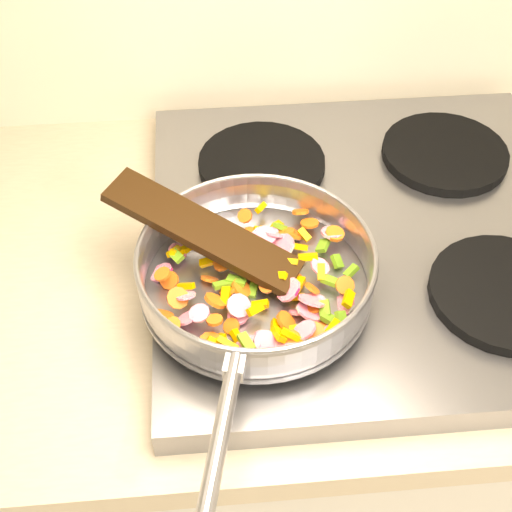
{
  "coord_description": "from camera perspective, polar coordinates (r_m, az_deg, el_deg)",
  "views": [
    {
      "loc": [
        -0.92,
        0.98,
        1.63
      ],
      "look_at": [
        -0.87,
        1.56,
        1.01
      ],
      "focal_mm": 50.0,
      "sensor_mm": 36.0,
      "label": 1
    }
  ],
  "objects": [
    {
      "name": "grate_br",
      "position": [
        1.13,
        14.86,
        7.96
      ],
      "size": [
        0.19,
        0.19,
        0.02
      ],
      "primitive_type": "cylinder",
      "color": "black",
      "rests_on": "cooktop"
    },
    {
      "name": "grate_fl",
      "position": [
        0.88,
        2.17,
        -4.18
      ],
      "size": [
        0.19,
        0.19,
        0.02
      ],
      "primitive_type": "cylinder",
      "color": "black",
      "rests_on": "cooktop"
    },
    {
      "name": "vegetable_heap",
      "position": [
        0.86,
        0.81,
        -2.4
      ],
      "size": [
        0.27,
        0.26,
        0.05
      ],
      "color": "#DBA100",
      "rests_on": "saute_pan"
    },
    {
      "name": "grate_fr",
      "position": [
        0.95,
        19.29,
        -2.79
      ],
      "size": [
        0.19,
        0.19,
        0.02
      ],
      "primitive_type": "cylinder",
      "color": "black",
      "rests_on": "cooktop"
    },
    {
      "name": "grate_bl",
      "position": [
        1.08,
        0.46,
        7.41
      ],
      "size": [
        0.19,
        0.19,
        0.02
      ],
      "primitive_type": "cylinder",
      "color": "black",
      "rests_on": "cooktop"
    },
    {
      "name": "wooden_spatula",
      "position": [
        0.88,
        -4.29,
        2.04
      ],
      "size": [
        0.25,
        0.18,
        0.07
      ],
      "primitive_type": "cube",
      "rotation": [
        0.0,
        -0.23,
        2.6
      ],
      "color": "black",
      "rests_on": "saute_pan"
    },
    {
      "name": "cooktop",
      "position": [
        1.01,
        9.12,
        1.53
      ],
      "size": [
        0.6,
        0.6,
        0.04
      ],
      "primitive_type": "cube",
      "color": "#939399",
      "rests_on": "counter_top"
    },
    {
      "name": "saute_pan",
      "position": [
        0.86,
        -0.02,
        -1.1
      ],
      "size": [
        0.34,
        0.49,
        0.06
      ],
      "rotation": [
        0.0,
        0.0,
        -0.23
      ],
      "color": "#9E9EA5",
      "rests_on": "grate_fl"
    }
  ]
}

